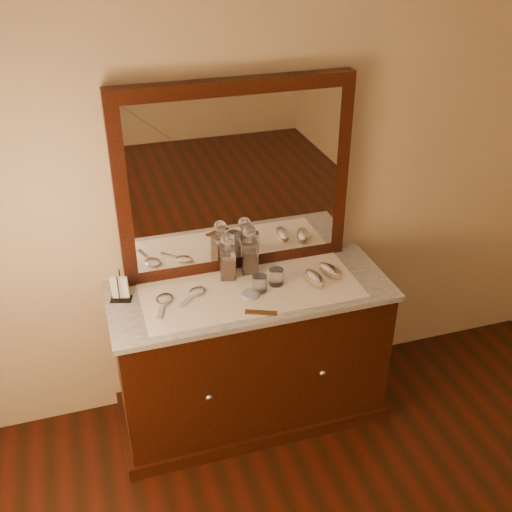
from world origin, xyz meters
name	(u,v)px	position (x,y,z in m)	size (l,w,h in m)	color
dresser_cabinet	(251,356)	(0.00, 1.96, 0.41)	(1.40, 0.55, 0.82)	black
dresser_plinth	(251,406)	(0.00, 1.96, 0.04)	(1.46, 0.59, 0.08)	black
knob_left	(209,397)	(-0.30, 1.67, 0.45)	(0.04, 0.04, 0.04)	silver
knob_right	(322,373)	(0.30, 1.67, 0.45)	(0.04, 0.04, 0.04)	silver
marble_top	(250,291)	(0.00, 1.96, 0.83)	(1.44, 0.59, 0.03)	silver
mirror_frame	(235,179)	(0.00, 2.20, 1.35)	(1.20, 0.08, 1.00)	black
mirror_glass	(237,182)	(0.00, 2.17, 1.35)	(1.06, 0.01, 0.86)	white
lace_runner	(251,291)	(0.00, 1.94, 0.85)	(1.10, 0.45, 0.00)	silver
pin_dish	(250,294)	(-0.02, 1.89, 0.86)	(0.09, 0.09, 0.02)	white
comb	(261,312)	(-0.01, 1.73, 0.86)	(0.15, 0.03, 0.01)	brown
napkin_rack	(120,289)	(-0.64, 2.05, 0.91)	(0.12, 0.09, 0.15)	black
decanter_left	(228,261)	(-0.08, 2.09, 0.95)	(0.10, 0.10, 0.26)	brown
decanter_right	(249,254)	(0.05, 2.11, 0.96)	(0.09, 0.09, 0.27)	brown
brush_near	(315,278)	(0.33, 1.91, 0.88)	(0.09, 0.17, 0.04)	tan
brush_far	(330,271)	(0.44, 1.96, 0.88)	(0.12, 0.17, 0.04)	tan
hand_mirror_outer	(164,301)	(-0.44, 1.96, 0.86)	(0.12, 0.22, 0.02)	silver
hand_mirror_inner	(195,293)	(-0.28, 1.98, 0.86)	(0.18, 0.17, 0.02)	silver
tumblers	(268,280)	(0.09, 1.94, 0.90)	(0.18, 0.11, 0.09)	white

